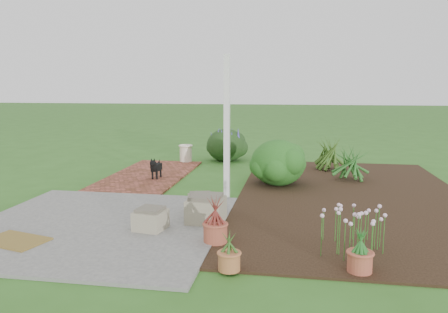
% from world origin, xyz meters
% --- Properties ---
extents(ground, '(80.00, 80.00, 0.00)m').
position_xyz_m(ground, '(0.00, 0.00, 0.00)').
color(ground, '#31641F').
rests_on(ground, ground).
extents(concrete_patio, '(3.50, 3.50, 0.04)m').
position_xyz_m(concrete_patio, '(-1.25, -1.75, 0.02)').
color(concrete_patio, '#5E5E5C').
rests_on(concrete_patio, ground).
extents(brick_path, '(1.60, 3.50, 0.04)m').
position_xyz_m(brick_path, '(-1.70, 1.75, 0.02)').
color(brick_path, brown).
rests_on(brick_path, ground).
extents(garden_bed, '(4.00, 7.00, 0.03)m').
position_xyz_m(garden_bed, '(2.50, 0.50, 0.01)').
color(garden_bed, black).
rests_on(garden_bed, ground).
extents(veranda_post, '(0.10, 0.10, 2.50)m').
position_xyz_m(veranda_post, '(0.30, 0.10, 1.25)').
color(veranda_post, white).
rests_on(veranda_post, ground).
extents(stone_trough_near, '(0.44, 0.44, 0.26)m').
position_xyz_m(stone_trough_near, '(-0.44, -1.86, 0.17)').
color(stone_trough_near, gray).
rests_on(stone_trough_near, concrete_patio).
extents(stone_trough_mid, '(0.53, 0.53, 0.34)m').
position_xyz_m(stone_trough_mid, '(0.24, -1.39, 0.21)').
color(stone_trough_mid, '#766F57').
rests_on(stone_trough_mid, concrete_patio).
extents(stone_trough_far, '(0.47, 0.47, 0.26)m').
position_xyz_m(stone_trough_far, '(0.05, -0.94, 0.17)').
color(stone_trough_far, '#73675A').
rests_on(stone_trough_far, concrete_patio).
extents(coir_doormat, '(0.87, 0.67, 0.02)m').
position_xyz_m(coir_doormat, '(-1.96, -2.59, 0.05)').
color(coir_doormat, brown).
rests_on(coir_doormat, concrete_patio).
extents(black_dog, '(0.15, 0.48, 0.41)m').
position_xyz_m(black_dog, '(-1.41, 1.32, 0.29)').
color(black_dog, black).
rests_on(black_dog, brick_path).
extents(cream_ceramic_urn, '(0.40, 0.40, 0.42)m').
position_xyz_m(cream_ceramic_urn, '(-1.32, 3.48, 0.25)').
color(cream_ceramic_urn, beige).
rests_on(cream_ceramic_urn, brick_path).
extents(evergreen_shrub, '(1.20, 1.20, 0.92)m').
position_xyz_m(evergreen_shrub, '(1.15, 1.27, 0.49)').
color(evergreen_shrub, '#0D3A0A').
rests_on(evergreen_shrub, garden_bed).
extents(agapanthus_clump_back, '(1.13, 1.13, 0.83)m').
position_xyz_m(agapanthus_clump_back, '(2.60, 1.89, 0.44)').
color(agapanthus_clump_back, '#183B11').
rests_on(agapanthus_clump_back, garden_bed).
extents(agapanthus_clump_front, '(1.14, 1.14, 0.87)m').
position_xyz_m(agapanthus_clump_front, '(2.25, 3.02, 0.46)').
color(agapanthus_clump_front, '#214214').
rests_on(agapanthus_clump_front, garden_bed).
extents(pink_flower_patch, '(1.10, 1.10, 0.56)m').
position_xyz_m(pink_flower_patch, '(2.15, -2.14, 0.31)').
color(pink_flower_patch, '#113D0F').
rests_on(pink_flower_patch, garden_bed).
extents(terracotta_pot_bronze, '(0.34, 0.34, 0.24)m').
position_xyz_m(terracotta_pot_bronze, '(0.52, -2.17, 0.15)').
color(terracotta_pot_bronze, '#9C4A34').
rests_on(terracotta_pot_bronze, garden_bed).
extents(terracotta_pot_small_left, '(0.34, 0.34, 0.22)m').
position_xyz_m(terracotta_pot_small_left, '(2.19, -2.79, 0.14)').
color(terracotta_pot_small_left, '#AB503A').
rests_on(terracotta_pot_small_left, garden_bed).
extents(terracotta_pot_small_right, '(0.27, 0.27, 0.20)m').
position_xyz_m(terracotta_pot_small_right, '(0.82, -2.98, 0.13)').
color(terracotta_pot_small_right, '#AB633A').
rests_on(terracotta_pot_small_right, garden_bed).
extents(purple_flowering_bush, '(1.27, 1.27, 0.88)m').
position_xyz_m(purple_flowering_bush, '(-0.34, 3.99, 0.44)').
color(purple_flowering_bush, black).
rests_on(purple_flowering_bush, ground).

